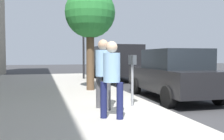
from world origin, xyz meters
TOP-DOWN VIEW (x-y plane):
  - ground_plane at (0.00, 0.00)m, footprint 80.00×80.00m
  - sidewalk_slab at (0.00, 3.00)m, footprint 28.00×6.00m
  - parking_meter at (0.56, 0.74)m, footprint 0.36×0.12m
  - pedestrian_at_meter at (0.41, 1.60)m, footprint 0.51×0.39m
  - pedestrian_bystander at (-0.63, 1.66)m, footprint 0.37×0.47m
  - parked_sedan_near at (2.06, -1.35)m, footprint 4.45×2.06m
  - parked_van_far at (9.61, -1.35)m, footprint 5.24×2.21m
  - street_tree at (4.17, 1.23)m, footprint 2.02×2.02m
  - traffic_signal at (9.36, 0.57)m, footprint 0.24×0.44m

SIDE VIEW (x-z plane):
  - ground_plane at x=0.00m, z-range 0.00..0.00m
  - sidewalk_slab at x=0.00m, z-range 0.00..0.15m
  - parked_sedan_near at x=2.06m, z-range 0.01..1.78m
  - pedestrian_bystander at x=-0.63m, z-range 0.29..2.00m
  - parking_meter at x=0.56m, z-range 0.46..1.87m
  - pedestrian_at_meter at x=0.41m, z-range 0.32..2.13m
  - parked_van_far at x=9.61m, z-range 0.17..2.35m
  - traffic_signal at x=9.36m, z-range 0.78..4.38m
  - street_tree at x=4.17m, z-range 1.15..5.29m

